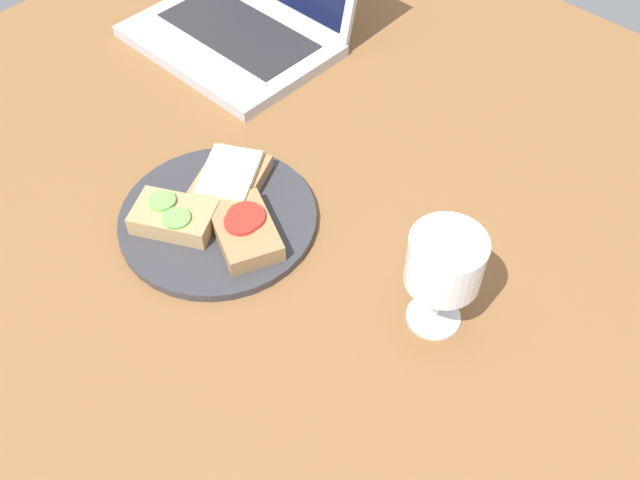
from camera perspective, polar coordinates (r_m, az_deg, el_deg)
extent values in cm
cube|color=brown|center=(89.20, -2.76, -0.36)|extent=(140.00, 140.00, 3.00)
cylinder|color=#333338|center=(90.06, -8.16, 1.72)|extent=(24.75, 24.75, 1.17)
cube|color=#A88456|center=(88.60, -11.57, 1.81)|extent=(11.51, 10.02, 2.56)
cylinder|color=#6BB74C|center=(86.40, -11.43, 1.72)|extent=(3.43, 3.43, 0.41)
cylinder|color=#6BB74C|center=(88.60, -12.51, 3.06)|extent=(3.30, 3.30, 0.50)
cube|color=#937047|center=(85.90, -6.03, 0.72)|extent=(12.30, 10.45, 2.41)
cylinder|color=red|center=(84.96, -6.31, 1.46)|extent=(4.14, 4.14, 0.52)
cylinder|color=red|center=(85.41, -5.96, 1.85)|extent=(4.68, 4.68, 0.52)
cube|color=#937047|center=(92.19, -7.20, 4.71)|extent=(11.39, 12.83, 1.92)
cube|color=#F4EAB7|center=(91.22, -7.29, 5.32)|extent=(10.28, 11.11, 0.85)
cylinder|color=white|center=(81.61, 9.06, -6.06)|extent=(6.13, 6.13, 0.40)
cylinder|color=white|center=(78.64, 9.38, -4.58)|extent=(0.87, 0.87, 6.89)
cylinder|color=white|center=(73.52, 10.01, -1.65)|extent=(8.11, 8.11, 6.07)
cylinder|color=white|center=(74.24, 9.91, -2.09)|extent=(7.47, 7.47, 4.23)
cube|color=#ADAFB5|center=(118.16, -7.29, 15.53)|extent=(31.15, 22.08, 1.76)
cube|color=#232326|center=(118.65, -6.59, 16.33)|extent=(25.54, 12.15, 0.16)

